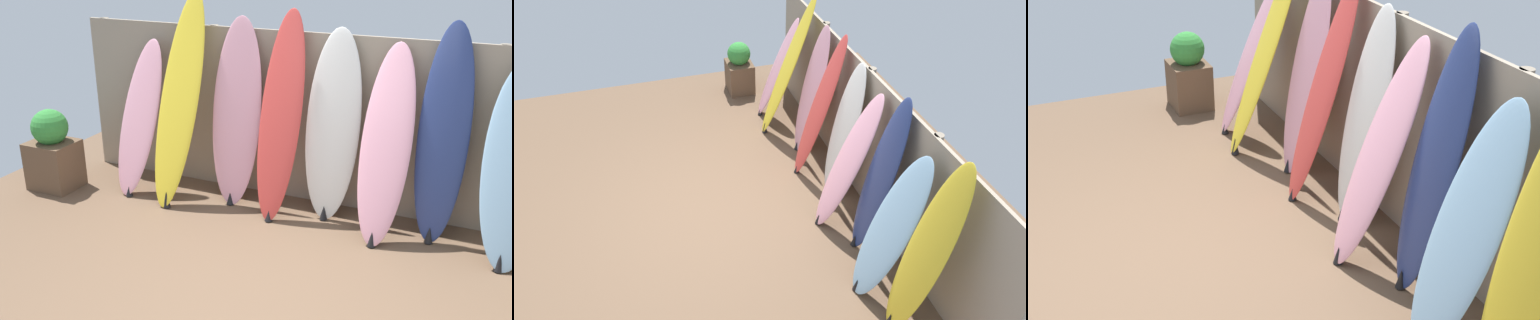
# 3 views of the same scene
# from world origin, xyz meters

# --- Properties ---
(ground) EXTENTS (7.68, 7.68, 0.00)m
(ground) POSITION_xyz_m (0.00, 0.00, 0.00)
(ground) COLOR brown
(fence_back) EXTENTS (6.08, 0.11, 1.80)m
(fence_back) POSITION_xyz_m (-0.00, 2.01, 0.90)
(fence_back) COLOR gray
(fence_back) RESTS_ON ground
(surfboard_pink_0) EXTENTS (0.55, 0.75, 1.65)m
(surfboard_pink_0) POSITION_xyz_m (-2.13, 1.54, 0.82)
(surfboard_pink_0) COLOR pink
(surfboard_pink_0) RESTS_ON ground
(surfboard_yellow_1) EXTENTS (0.53, 0.87, 2.17)m
(surfboard_yellow_1) POSITION_xyz_m (-1.60, 1.52, 1.07)
(surfboard_yellow_1) COLOR yellow
(surfboard_yellow_1) RESTS_ON ground
(surfboard_pink_2) EXTENTS (0.56, 0.47, 1.95)m
(surfboard_pink_2) POSITION_xyz_m (-1.02, 1.69, 0.96)
(surfboard_pink_2) COLOR pink
(surfboard_pink_2) RESTS_ON ground
(surfboard_red_3) EXTENTS (0.44, 0.67, 2.05)m
(surfboard_red_3) POSITION_xyz_m (-0.49, 1.60, 1.01)
(surfboard_red_3) COLOR #D13D38
(surfboard_red_3) RESTS_ON ground
(surfboard_white_4) EXTENTS (0.55, 0.43, 1.89)m
(surfboard_white_4) POSITION_xyz_m (-0.00, 1.75, 0.94)
(surfboard_white_4) COLOR white
(surfboard_white_4) RESTS_ON ground
(surfboard_pink_5) EXTENTS (0.47, 0.75, 1.80)m
(surfboard_pink_5) POSITION_xyz_m (0.57, 1.55, 0.89)
(surfboard_pink_5) COLOR pink
(surfboard_pink_5) RESTS_ON ground
(surfboard_navy_6) EXTENTS (0.47, 0.49, 2.01)m
(surfboard_navy_6) POSITION_xyz_m (1.04, 1.72, 0.99)
(surfboard_navy_6) COLOR navy
(surfboard_navy_6) RESTS_ON ground
(planter_box) EXTENTS (0.51, 0.44, 0.92)m
(planter_box) POSITION_xyz_m (-3.04, 1.13, 0.43)
(planter_box) COLOR brown
(planter_box) RESTS_ON ground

